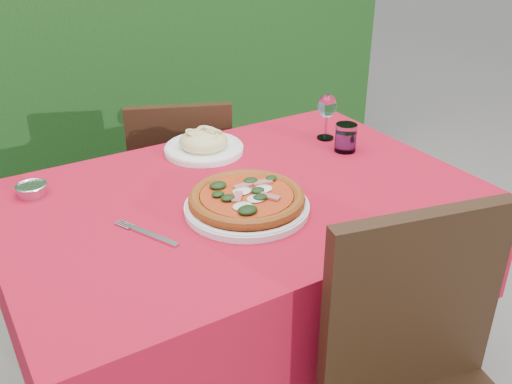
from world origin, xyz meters
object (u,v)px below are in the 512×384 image
pizza_plate (247,201)px  pasta_plate (204,144)px  chair_far (183,185)px  steel_ramekin (32,190)px  fork (153,236)px  wine_glass (327,108)px  water_glass (346,139)px

pizza_plate → pasta_plate: 0.40m
chair_far → pasta_plate: chair_far is taller
chair_far → steel_ramekin: bearing=53.5°
fork → steel_ramekin: size_ratio=2.73×
chair_far → fork: 0.86m
chair_far → steel_ramekin: size_ratio=10.84×
chair_far → wine_glass: 0.67m
water_glass → fork: 0.73m
pasta_plate → pizza_plate: bearing=-100.8°
wine_glass → fork: (-0.72, -0.28, -0.10)m
water_glass → pizza_plate: bearing=-159.6°
wine_glass → steel_ramekin: (-0.92, 0.09, -0.09)m
steel_ramekin → pizza_plate: bearing=-39.6°
pizza_plate → pasta_plate: bearing=79.2°
pizza_plate → steel_ramekin: size_ratio=4.88×
chair_far → fork: chair_far is taller
pizza_plate → fork: size_ratio=1.78×
chair_far → pizza_plate: chair_far is taller
water_glass → wine_glass: 0.13m
steel_ramekin → chair_far: bearing=31.0°
water_glass → wine_glass: bearing=85.3°
steel_ramekin → wine_glass: bearing=-5.5°
chair_far → water_glass: 0.72m
chair_far → pizza_plate: 0.80m
pizza_plate → wine_glass: (0.47, 0.28, 0.08)m
wine_glass → fork: 0.78m
pizza_plate → steel_ramekin: bearing=140.4°
chair_far → steel_ramekin: chair_far is taller
fork → pizza_plate: bearing=-26.3°
pasta_plate → steel_ramekin: pasta_plate is taller
chair_far → steel_ramekin: (-0.59, -0.35, 0.29)m
water_glass → steel_ramekin: water_glass is taller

